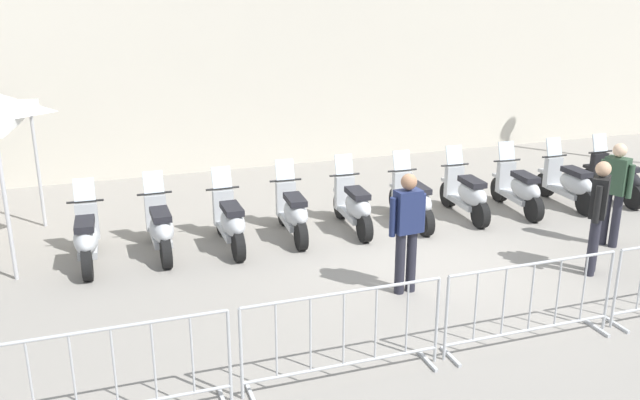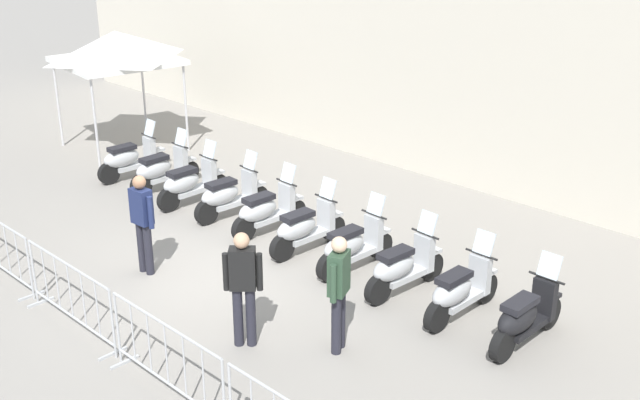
{
  "view_description": "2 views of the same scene",
  "coord_description": "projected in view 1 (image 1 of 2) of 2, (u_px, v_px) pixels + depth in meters",
  "views": [
    {
      "loc": [
        -3.54,
        -9.15,
        4.21
      ],
      "look_at": [
        -1.56,
        0.91,
        0.87
      ],
      "focal_mm": 38.26,
      "sensor_mm": 36.0,
      "label": 1
    },
    {
      "loc": [
        10.51,
        -5.77,
        6.01
      ],
      "look_at": [
        0.32,
        2.14,
        0.91
      ],
      "focal_mm": 44.1,
      "sensor_mm": 36.0,
      "label": 2
    }
  ],
  "objects": [
    {
      "name": "barrier_segment_2",
      "position": [
        531.0,
        304.0,
        8.1
      ],
      "size": [
        2.28,
        0.72,
        1.07
      ],
      "color": "#B2B5B7",
      "rests_on": "ground"
    },
    {
      "name": "motorcycle_4",
      "position": [
        354.0,
        206.0,
        11.81
      ],
      "size": [
        0.57,
        1.73,
        1.24
      ],
      "color": "black",
      "rests_on": "ground"
    },
    {
      "name": "motorcycle_5",
      "position": [
        413.0,
        201.0,
        12.09
      ],
      "size": [
        0.57,
        1.73,
        1.24
      ],
      "color": "black",
      "rests_on": "ground"
    },
    {
      "name": "motorcycle_1",
      "position": [
        160.0,
        228.0,
        10.77
      ],
      "size": [
        0.63,
        1.72,
        1.24
      ],
      "color": "black",
      "rests_on": "ground"
    },
    {
      "name": "motorcycle_7",
      "position": [
        519.0,
        189.0,
        12.77
      ],
      "size": [
        0.56,
        1.73,
        1.24
      ],
      "color": "black",
      "rests_on": "ground"
    },
    {
      "name": "barrier_segment_1",
      "position": [
        344.0,
        336.0,
        7.36
      ],
      "size": [
        2.28,
        0.72,
        1.07
      ],
      "color": "#B2B5B7",
      "rests_on": "ground"
    },
    {
      "name": "motorcycle_9",
      "position": [
        616.0,
        179.0,
        13.43
      ],
      "size": [
        0.61,
        1.72,
        1.24
      ],
      "color": "black",
      "rests_on": "ground"
    },
    {
      "name": "officer_near_row_end",
      "position": [
        598.0,
        211.0,
        9.94
      ],
      "size": [
        0.4,
        0.45,
        1.73
      ],
      "color": "#23232D",
      "rests_on": "ground"
    },
    {
      "name": "motorcycle_3",
      "position": [
        293.0,
        213.0,
        11.48
      ],
      "size": [
        0.56,
        1.73,
        1.24
      ],
      "color": "black",
      "rests_on": "ground"
    },
    {
      "name": "officer_by_barriers",
      "position": [
        407.0,
        226.0,
        9.32
      ],
      "size": [
        0.54,
        0.29,
        1.73
      ],
      "color": "#23232D",
      "rests_on": "ground"
    },
    {
      "name": "motorcycle_8",
      "position": [
        569.0,
        184.0,
        13.09
      ],
      "size": [
        0.61,
        1.72,
        1.24
      ],
      "color": "black",
      "rests_on": "ground"
    },
    {
      "name": "barrier_segment_0",
      "position": [
        115.0,
        376.0,
        6.63
      ],
      "size": [
        2.28,
        0.72,
        1.07
      ],
      "color": "#B2B5B7",
      "rests_on": "ground"
    },
    {
      "name": "ground_plane",
      "position": [
        430.0,
        266.0,
        10.49
      ],
      "size": [
        120.0,
        120.0,
        0.0
      ],
      "primitive_type": "plane",
      "color": "gray"
    },
    {
      "name": "motorcycle_6",
      "position": [
        467.0,
        194.0,
        12.46
      ],
      "size": [
        0.57,
        1.73,
        1.24
      ],
      "color": "black",
      "rests_on": "ground"
    },
    {
      "name": "motorcycle_0",
      "position": [
        87.0,
        238.0,
        10.36
      ],
      "size": [
        0.56,
        1.73,
        1.24
      ],
      "color": "black",
      "rests_on": "ground"
    },
    {
      "name": "officer_mid_plaza",
      "position": [
        615.0,
        189.0,
        11.0
      ],
      "size": [
        0.38,
        0.48,
        1.73
      ],
      "color": "#23232D",
      "rests_on": "ground"
    },
    {
      "name": "motorcycle_2",
      "position": [
        230.0,
        222.0,
        11.03
      ],
      "size": [
        0.62,
        1.72,
        1.24
      ],
      "color": "black",
      "rests_on": "ground"
    }
  ]
}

